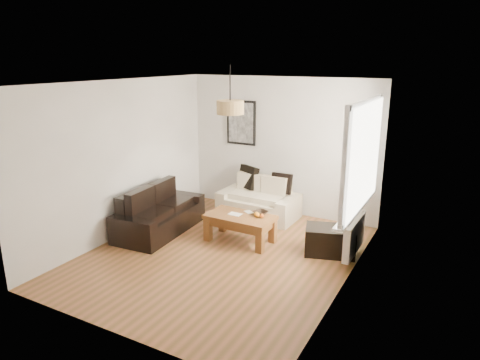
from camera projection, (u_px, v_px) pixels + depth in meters
The scene contains 21 objects.
floor at pixel (221, 255), 6.67m from camera, with size 4.50×4.50×0.00m, color brown.
ceiling at pixel (219, 82), 5.96m from camera, with size 3.80×4.50×0.00m, color white, non-canonical shape.
wall_back at pixel (281, 147), 8.22m from camera, with size 3.80×0.04×2.60m, color silver, non-canonical shape.
wall_front at pixel (107, 224), 4.41m from camera, with size 3.80×0.04×2.60m, color silver, non-canonical shape.
wall_left at pixel (122, 159), 7.19m from camera, with size 0.04×4.50×2.60m, color silver, non-canonical shape.
wall_right at pixel (350, 192), 5.44m from camera, with size 0.04×4.50×2.60m, color silver, non-canonical shape.
window_bay at pixel (363, 156), 6.06m from camera, with size 0.14×1.90×1.60m, color white, non-canonical shape.
radiator at pixel (354, 236), 6.41m from camera, with size 0.10×0.90×0.52m, color white.
poster at pixel (241, 123), 8.47m from camera, with size 0.62×0.04×0.87m, color black, non-canonical shape.
pendant_shade at pixel (230, 107), 6.31m from camera, with size 0.40×0.40×0.20m, color tan.
loveseat_cream at pixel (259, 198), 8.18m from camera, with size 1.46×0.80×0.73m, color #BCB397, non-canonical shape.
sofa_leather at pixel (160, 211), 7.49m from camera, with size 1.72×0.84×0.74m, color black, non-canonical shape.
coffee_table at pixel (240, 228), 7.11m from camera, with size 1.11×0.60×0.45m, color brown, non-canonical shape.
ottoman at pixel (330, 241), 6.66m from camera, with size 0.75×0.48×0.43m, color black.
cushion_left at pixel (248, 177), 8.39m from camera, with size 0.43×0.13×0.43m, color black.
cushion_right at pixel (281, 183), 8.08m from camera, with size 0.38×0.12×0.38m, color black.
fruit_bowl at pixel (261, 213), 7.09m from camera, with size 0.23×0.23×0.06m, color black.
orange_a at pixel (257, 215), 6.95m from camera, with size 0.07×0.07×0.07m, color orange.
orange_b at pixel (262, 216), 6.92m from camera, with size 0.06×0.06×0.06m, color #D65B12.
orange_c at pixel (257, 214), 6.98m from camera, with size 0.08×0.08×0.08m, color orange.
papers at pixel (235, 214), 7.09m from camera, with size 0.21×0.15×0.01m, color beige.
Camera 1 is at (3.16, -5.22, 2.94)m, focal length 32.38 mm.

